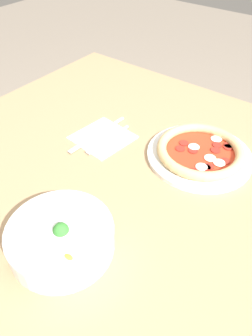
# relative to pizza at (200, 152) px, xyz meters

# --- Properties ---
(ground_plane) EXTENTS (8.00, 8.00, 0.00)m
(ground_plane) POSITION_rel_pizza_xyz_m (0.04, 0.14, -0.78)
(ground_plane) COLOR gray
(dining_table) EXTENTS (1.33, 1.01, 0.76)m
(dining_table) POSITION_rel_pizza_xyz_m (0.04, 0.14, -0.11)
(dining_table) COLOR tan
(dining_table) RESTS_ON ground_plane
(pizza) EXTENTS (0.28, 0.28, 0.04)m
(pizza) POSITION_rel_pizza_xyz_m (0.00, 0.00, 0.00)
(pizza) COLOR white
(pizza) RESTS_ON dining_table
(bowl) EXTENTS (0.22, 0.22, 0.07)m
(bowl) POSITION_rel_pizza_xyz_m (0.09, 0.43, 0.02)
(bowl) COLOR white
(bowl) RESTS_ON dining_table
(napkin) EXTENTS (0.17, 0.17, 0.00)m
(napkin) POSITION_rel_pizza_xyz_m (0.27, 0.09, -0.02)
(napkin) COLOR white
(napkin) RESTS_ON dining_table
(fork) EXTENTS (0.02, 0.17, 0.00)m
(fork) POSITION_rel_pizza_xyz_m (0.24, 0.09, -0.01)
(fork) COLOR silver
(fork) RESTS_ON napkin
(knife) EXTENTS (0.02, 0.23, 0.01)m
(knife) POSITION_rel_pizza_xyz_m (0.29, 0.08, -0.01)
(knife) COLOR silver
(knife) RESTS_ON napkin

